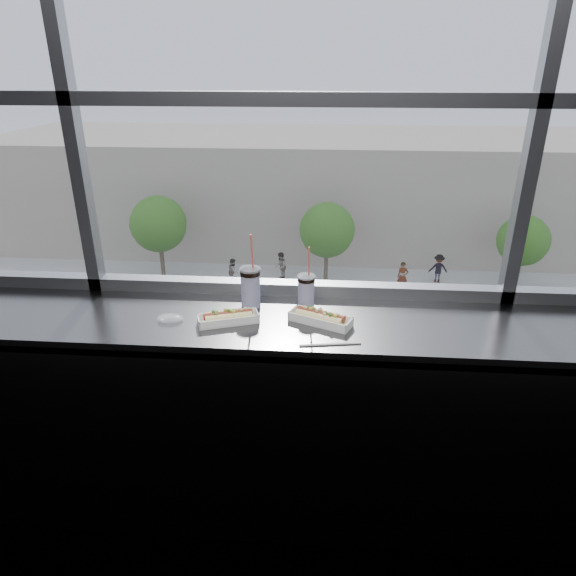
# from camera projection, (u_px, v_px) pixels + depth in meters

# --- Properties ---
(wall_back_lower) EXTENTS (6.00, 0.00, 6.00)m
(wall_back_lower) POSITION_uv_depth(u_px,v_px,m) (295.00, 387.00, 2.75)
(wall_back_lower) COLOR black
(wall_back_lower) RESTS_ON ground
(window_glass) EXTENTS (6.00, 0.00, 6.00)m
(window_glass) POSITION_uv_depth(u_px,v_px,m) (298.00, 19.00, 2.05)
(window_glass) COLOR silver
(window_glass) RESTS_ON ground
(window_mullions) EXTENTS (6.00, 0.08, 2.40)m
(window_mullions) POSITION_uv_depth(u_px,v_px,m) (298.00, 19.00, 2.03)
(window_mullions) COLOR gray
(window_mullions) RESTS_ON ground
(counter) EXTENTS (6.00, 0.55, 0.06)m
(counter) POSITION_uv_depth(u_px,v_px,m) (292.00, 325.00, 2.28)
(counter) COLOR slate
(counter) RESTS_ON ground
(counter_fascia) EXTENTS (6.00, 0.04, 1.04)m
(counter_fascia) POSITION_uv_depth(u_px,v_px,m) (287.00, 456.00, 2.26)
(counter_fascia) COLOR slate
(counter_fascia) RESTS_ON ground
(hotdog_tray_left) EXTENTS (0.28, 0.17, 0.06)m
(hotdog_tray_left) POSITION_uv_depth(u_px,v_px,m) (228.00, 317.00, 2.23)
(hotdog_tray_left) COLOR white
(hotdog_tray_left) RESTS_ON counter
(hotdog_tray_right) EXTENTS (0.29, 0.19, 0.07)m
(hotdog_tray_right) POSITION_uv_depth(u_px,v_px,m) (320.00, 317.00, 2.23)
(hotdog_tray_right) COLOR white
(hotdog_tray_right) RESTS_ON counter
(soda_cup_left) EXTENTS (0.10, 0.10, 0.36)m
(soda_cup_left) POSITION_uv_depth(u_px,v_px,m) (251.00, 285.00, 2.35)
(soda_cup_left) COLOR white
(soda_cup_left) RESTS_ON counter
(soda_cup_right) EXTENTS (0.08, 0.08, 0.30)m
(soda_cup_right) POSITION_uv_depth(u_px,v_px,m) (306.00, 290.00, 2.34)
(soda_cup_right) COLOR white
(soda_cup_right) RESTS_ON counter
(loose_straw) EXTENTS (0.25, 0.05, 0.01)m
(loose_straw) POSITION_uv_depth(u_px,v_px,m) (330.00, 344.00, 2.06)
(loose_straw) COLOR white
(loose_straw) RESTS_ON counter
(wrapper) EXTENTS (0.11, 0.08, 0.03)m
(wrapper) POSITION_uv_depth(u_px,v_px,m) (170.00, 318.00, 2.25)
(wrapper) COLOR silver
(wrapper) RESTS_ON counter
(plaza_ground) EXTENTS (120.00, 120.00, 0.00)m
(plaza_ground) POSITION_uv_depth(u_px,v_px,m) (325.00, 217.00, 47.07)
(plaza_ground) COLOR #B0B0B0
(plaza_ground) RESTS_ON ground
(street_asphalt) EXTENTS (80.00, 10.00, 0.06)m
(street_asphalt) POSITION_uv_depth(u_px,v_px,m) (320.00, 347.00, 25.64)
(street_asphalt) COLOR black
(street_asphalt) RESTS_ON plaza_ground
(far_sidewalk) EXTENTS (80.00, 6.00, 0.04)m
(far_sidewalk) POSITION_uv_depth(u_px,v_px,m) (322.00, 284.00, 32.94)
(far_sidewalk) COLOR #B0B0B0
(far_sidewalk) RESTS_ON plaza_ground
(far_building) EXTENTS (50.00, 14.00, 8.00)m
(far_building) POSITION_uv_depth(u_px,v_px,m) (326.00, 187.00, 40.43)
(far_building) COLOR #9E9585
(far_building) RESTS_ON plaza_ground
(car_near_b) EXTENTS (2.37, 5.65, 1.88)m
(car_near_b) POSITION_uv_depth(u_px,v_px,m) (164.00, 369.00, 22.08)
(car_near_b) COLOR black
(car_near_b) RESTS_ON street_asphalt
(car_far_c) EXTENTS (2.63, 5.68, 1.85)m
(car_far_c) POSITION_uv_depth(u_px,v_px,m) (569.00, 304.00, 27.94)
(car_far_c) COLOR white
(car_far_c) RESTS_ON street_asphalt
(car_near_d) EXTENTS (3.07, 6.62, 2.16)m
(car_near_d) POSITION_uv_depth(u_px,v_px,m) (499.00, 381.00, 21.02)
(car_near_d) COLOR white
(car_near_d) RESTS_ON street_asphalt
(car_near_a) EXTENTS (3.24, 6.88, 2.24)m
(car_near_a) POSITION_uv_depth(u_px,v_px,m) (25.00, 359.00, 22.45)
(car_near_a) COLOR #979797
(car_near_a) RESTS_ON street_asphalt
(car_far_a) EXTENTS (2.73, 6.09, 2.00)m
(car_far_a) POSITION_uv_depth(u_px,v_px,m) (154.00, 290.00, 29.56)
(car_far_a) COLOR #373331
(car_far_a) RESTS_ON street_asphalt
(pedestrian_b) EXTENTS (0.76, 1.01, 2.28)m
(pedestrian_b) POSITION_uv_depth(u_px,v_px,m) (281.00, 264.00, 32.98)
(pedestrian_b) COLOR #66605B
(pedestrian_b) RESTS_ON far_sidewalk
(pedestrian_c) EXTENTS (0.97, 0.73, 2.18)m
(pedestrian_c) POSITION_uv_depth(u_px,v_px,m) (403.00, 274.00, 31.62)
(pedestrian_c) COLOR #66605B
(pedestrian_c) RESTS_ON far_sidewalk
(pedestrian_a) EXTENTS (0.67, 0.90, 2.02)m
(pedestrian_a) POSITION_uv_depth(u_px,v_px,m) (233.00, 269.00, 32.57)
(pedestrian_a) COLOR #66605B
(pedestrian_a) RESTS_ON far_sidewalk
(pedestrian_d) EXTENTS (0.99, 0.75, 2.24)m
(pedestrian_d) POSITION_uv_depth(u_px,v_px,m) (439.00, 266.00, 32.78)
(pedestrian_d) COLOR #66605B
(pedestrian_d) RESTS_ON far_sidewalk
(tree_left) EXTENTS (3.55, 3.55, 5.54)m
(tree_left) POSITION_uv_depth(u_px,v_px,m) (158.00, 224.00, 32.16)
(tree_left) COLOR #47382B
(tree_left) RESTS_ON far_sidewalk
(tree_center) EXTENTS (3.42, 3.42, 5.34)m
(tree_center) POSITION_uv_depth(u_px,v_px,m) (327.00, 230.00, 31.46)
(tree_center) COLOR #47382B
(tree_center) RESTS_ON far_sidewalk
(tree_right) EXTENTS (3.08, 3.08, 4.81)m
(tree_right) POSITION_uv_depth(u_px,v_px,m) (523.00, 241.00, 30.77)
(tree_right) COLOR #47382B
(tree_right) RESTS_ON far_sidewalk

